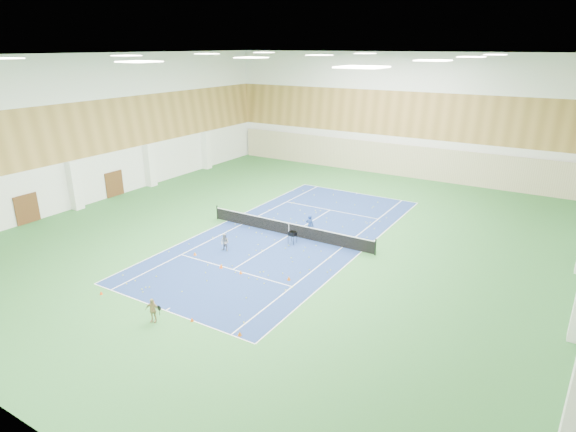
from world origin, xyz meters
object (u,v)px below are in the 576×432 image
at_px(tennis_net, 289,228).
at_px(child_apron, 153,310).
at_px(ball_cart, 292,237).
at_px(child_court, 225,243).
at_px(coach, 310,226).

xyz_separation_m(tennis_net, child_apron, (0.23, -12.91, 0.07)).
xyz_separation_m(child_apron, ball_cart, (0.72, 11.81, -0.20)).
distance_m(child_court, ball_cart, 4.55).
bearing_deg(ball_cart, coach, 79.70).
xyz_separation_m(child_court, ball_cart, (3.05, 3.37, -0.17)).
relative_size(coach, child_apron, 1.29).
bearing_deg(coach, child_court, 54.14).
height_order(coach, child_court, coach).
height_order(coach, ball_cart, coach).
xyz_separation_m(coach, child_court, (-3.43, -5.07, -0.21)).
relative_size(coach, child_court, 1.36).
distance_m(coach, ball_cart, 1.78).
bearing_deg(coach, tennis_net, 22.47).
bearing_deg(child_apron, tennis_net, 70.93).
height_order(coach, child_apron, coach).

